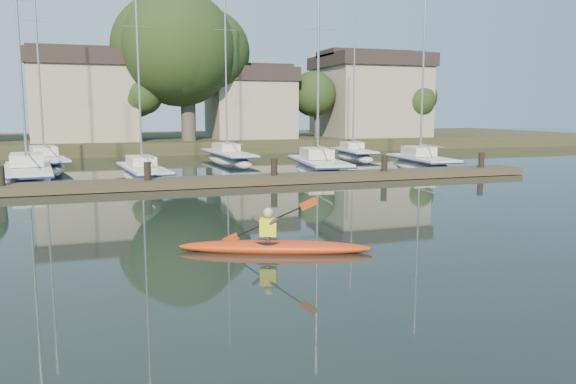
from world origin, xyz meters
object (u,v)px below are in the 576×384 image
object	(u,v)px
dock	(213,181)
sailboat_1	(28,184)
sailboat_3	(318,174)
kayak	(274,244)
sailboat_4	(421,170)
sailboat_5	(46,169)
sailboat_7	(354,159)
sailboat_2	(143,180)
sailboat_6	(228,163)

from	to	relation	value
dock	sailboat_1	bearing A→B (deg)	149.71
sailboat_1	sailboat_3	world-z (taller)	sailboat_1
kayak	sailboat_4	distance (m)	22.90
sailboat_4	sailboat_5	distance (m)	23.72
kayak	sailboat_7	bearing A→B (deg)	82.09
sailboat_5	sailboat_7	size ratio (longest dim) A/B	1.32
kayak	dock	xyz separation A→B (m)	(0.93, 12.84, 0.01)
sailboat_1	sailboat_2	bearing A→B (deg)	-10.55
kayak	sailboat_1	size ratio (longest dim) A/B	0.31
sailboat_1	sailboat_4	bearing A→B (deg)	-7.20
sailboat_1	sailboat_7	distance (m)	23.18
sailboat_6	dock	bearing A→B (deg)	-109.32
sailboat_4	sailboat_3	bearing A→B (deg)	-175.48
sailboat_5	sailboat_3	bearing A→B (deg)	-38.45
sailboat_2	dock	bearing A→B (deg)	-64.04
kayak	sailboat_7	distance (m)	29.36
sailboat_2	sailboat_3	xyz separation A→B (m)	(9.94, -0.17, -0.04)
sailboat_1	sailboat_6	xyz separation A→B (m)	(12.13, 8.05, 0.03)
dock	sailboat_6	bearing A→B (deg)	74.67
sailboat_3	sailboat_5	world-z (taller)	sailboat_5
sailboat_4	sailboat_5	size ratio (longest dim) A/B	0.81
kayak	sailboat_6	distance (m)	26.28
sailboat_5	sailboat_7	bearing A→B (deg)	-9.69
kayak	sailboat_2	size ratio (longest dim) A/B	0.36
sailboat_6	sailboat_7	world-z (taller)	sailboat_6
dock	sailboat_4	size ratio (longest dim) A/B	2.74
kayak	sailboat_2	xyz separation A→B (m)	(-1.97, 17.38, -0.36)
sailboat_1	sailboat_4	size ratio (longest dim) A/B	1.23
dock	sailboat_3	world-z (taller)	sailboat_3
kayak	dock	world-z (taller)	kayak
sailboat_4	sailboat_1	bearing A→B (deg)	-177.88
sailboat_1	sailboat_6	distance (m)	14.56
dock	sailboat_2	world-z (taller)	sailboat_2
dock	sailboat_3	size ratio (longest dim) A/B	2.42
sailboat_5	sailboat_7	world-z (taller)	sailboat_5
sailboat_1	sailboat_5	world-z (taller)	sailboat_5
dock	sailboat_3	bearing A→B (deg)	31.81
sailboat_3	sailboat_4	size ratio (longest dim) A/B	1.13
sailboat_2	sailboat_6	size ratio (longest dim) A/B	0.87
sailboat_5	sailboat_6	size ratio (longest dim) A/B	1.00
kayak	dock	size ratio (longest dim) A/B	0.14
kayak	sailboat_3	xyz separation A→B (m)	(7.97, 17.21, -0.40)
sailboat_7	sailboat_3	bearing A→B (deg)	-121.24
kayak	sailboat_5	xyz separation A→B (m)	(-7.43, 25.24, -0.38)
sailboat_1	sailboat_3	distance (m)	15.61
sailboat_2	sailboat_7	world-z (taller)	sailboat_2
sailboat_2	sailboat_6	xyz separation A→B (m)	(6.47, 8.51, -0.01)
kayak	sailboat_1	xyz separation A→B (m)	(-7.62, 17.83, -0.40)
sailboat_1	sailboat_2	xyz separation A→B (m)	(5.65, -0.45, 0.04)
sailboat_7	sailboat_1	bearing A→B (deg)	-155.24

